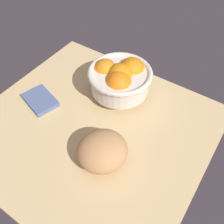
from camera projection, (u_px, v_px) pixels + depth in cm
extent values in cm
cube|color=#D9B97F|center=(92.00, 130.00, 75.94)|extent=(65.79, 61.45, 3.00)
cylinder|color=silver|center=(120.00, 91.00, 82.92)|extent=(8.48, 8.48, 2.43)
cylinder|color=silver|center=(120.00, 81.00, 79.59)|extent=(18.33, 18.33, 6.37)
torus|color=silver|center=(120.00, 73.00, 77.18)|extent=(19.93, 19.93, 1.60)
sphere|color=orange|center=(105.00, 71.00, 80.20)|extent=(7.73, 7.73, 7.73)
sphere|color=orange|center=(118.00, 85.00, 75.96)|extent=(8.25, 8.25, 8.25)
sphere|color=orange|center=(132.00, 70.00, 80.15)|extent=(8.35, 8.35, 8.35)
sphere|color=orange|center=(120.00, 77.00, 78.24)|extent=(8.40, 8.40, 8.40)
ellipsoid|color=tan|center=(102.00, 151.00, 64.60)|extent=(16.92, 17.27, 8.39)
cube|color=slate|center=(40.00, 100.00, 80.85)|extent=(12.78, 10.60, 1.58)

